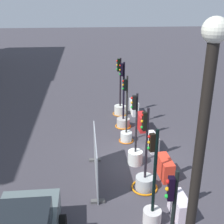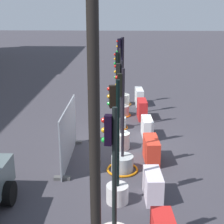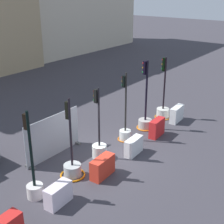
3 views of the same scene
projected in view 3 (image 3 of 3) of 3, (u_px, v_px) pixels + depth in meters
The scene contains 13 objects.
ground_plane at pixel (100, 156), 14.32m from camera, with size 120.00×120.00×0.00m, color #3B3840.
traffic_light_1 at pixel (34, 181), 11.35m from camera, with size 0.59×0.59×3.35m.
traffic_light_2 at pixel (72, 166), 12.70m from camera, with size 1.01×1.01×3.30m.
traffic_light_3 at pixel (99, 146), 14.01m from camera, with size 0.64×0.64×3.24m.
traffic_light_4 at pixel (125, 129), 15.66m from camera, with size 0.75×0.75×3.41m.
traffic_light_5 at pixel (145, 119), 16.91m from camera, with size 0.90×0.90×3.68m.
traffic_light_6 at pixel (163, 109), 18.28m from camera, with size 0.92×0.92×3.52m.
construction_barrier_1 at pixel (58, 195), 11.07m from camera, with size 1.05×0.50×0.76m.
construction_barrier_2 at pixel (102, 167), 12.70m from camera, with size 1.18×0.52×0.82m.
construction_barrier_3 at pixel (134, 146), 14.38m from camera, with size 1.08×0.45×0.77m.
construction_barrier_4 at pixel (157, 128), 16.08m from camera, with size 1.07×0.45×0.89m.
construction_barrier_5 at pixel (177, 114), 17.83m from camera, with size 1.17×0.44×0.86m.
site_fence_panel at pixel (53, 137), 14.10m from camera, with size 3.11×0.50×1.90m.
Camera 3 is at (-9.73, -7.96, 7.15)m, focal length 51.37 mm.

